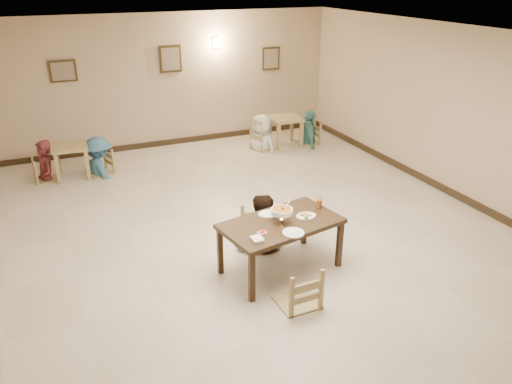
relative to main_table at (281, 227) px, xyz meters
name	(u,v)px	position (x,y,z in m)	size (l,w,h in m)	color
floor	(254,237)	(0.04, 0.99, -0.66)	(10.00, 10.00, 0.00)	#C2B3A2
ceiling	(254,38)	(0.04, 0.99, 2.34)	(10.00, 10.00, 0.00)	silver
wall_back	(167,81)	(0.04, 5.99, 0.84)	(10.00, 10.00, 0.00)	tan
wall_right	(465,116)	(4.04, 0.99, 0.84)	(10.00, 10.00, 0.00)	tan
baseboard_back	(172,142)	(0.04, 5.96, -0.60)	(8.00, 0.06, 0.12)	black
baseboard_right	(450,192)	(4.01, 0.99, -0.60)	(0.06, 10.00, 0.12)	black
picture_a	(63,71)	(-2.16, 5.95, 1.24)	(0.55, 0.04, 0.45)	#332713
picture_b	(170,59)	(0.14, 5.95, 1.34)	(0.50, 0.04, 0.60)	#332713
picture_c	(271,59)	(2.64, 5.95, 1.19)	(0.45, 0.04, 0.55)	#332713
wall_sconce	(216,43)	(1.24, 5.95, 1.64)	(0.16, 0.05, 0.22)	#FFD88C
main_table	(281,227)	(0.00, 0.00, 0.00)	(1.72, 1.17, 0.74)	#332212
chair_far	(260,212)	(0.04, 0.77, -0.13)	(0.50, 0.50, 1.07)	tan
chair_near	(298,267)	(-0.15, -0.78, -0.14)	(0.49, 0.49, 1.05)	tan
main_diner	(260,196)	(0.00, 0.69, 0.17)	(0.81, 0.63, 1.68)	gray
curry_warmer	(282,211)	(0.01, 0.00, 0.23)	(0.33, 0.29, 0.26)	silver
rice_plate_far	(269,214)	(-0.06, 0.25, 0.10)	(0.32, 0.32, 0.07)	white
rice_plate_near	(293,233)	(0.00, -0.36, 0.09)	(0.28, 0.28, 0.06)	white
fried_plate	(306,216)	(0.37, -0.02, 0.10)	(0.28, 0.28, 0.06)	white
chili_dish	(262,233)	(-0.36, -0.19, 0.09)	(0.11, 0.11, 0.02)	white
napkin_cutlery	(257,239)	(-0.49, -0.33, 0.10)	(0.17, 0.27, 0.03)	white
drink_glass	(319,203)	(0.69, 0.18, 0.15)	(0.08, 0.08, 0.16)	white
bg_table_left	(71,152)	(-2.31, 4.72, -0.12)	(0.72, 0.72, 0.67)	#A48958
bg_table_right	(286,123)	(2.48, 4.78, -0.11)	(0.74, 0.74, 0.69)	#A48958
bg_chair_ll	(44,159)	(-2.82, 4.77, -0.22)	(0.42, 0.42, 0.89)	tan
bg_chair_lr	(98,151)	(-1.79, 4.69, -0.18)	(0.46, 0.46, 0.97)	tan
bg_chair_rl	(262,130)	(1.88, 4.78, -0.22)	(0.42, 0.42, 0.89)	tan
bg_chair_rr	(309,124)	(3.08, 4.71, -0.18)	(0.46, 0.46, 0.97)	tan
bg_diner_a	(40,141)	(-2.82, 4.77, 0.15)	(0.60, 0.39, 1.63)	#561E24
bg_diner_b	(96,137)	(-1.79, 4.69, 0.12)	(1.01, 0.58, 1.56)	teal
bg_diner_c	(262,115)	(1.88, 4.78, 0.16)	(0.80, 0.52, 1.64)	silver
bg_diner_d	(310,110)	(3.08, 4.71, 0.15)	(0.96, 0.40, 1.64)	teal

